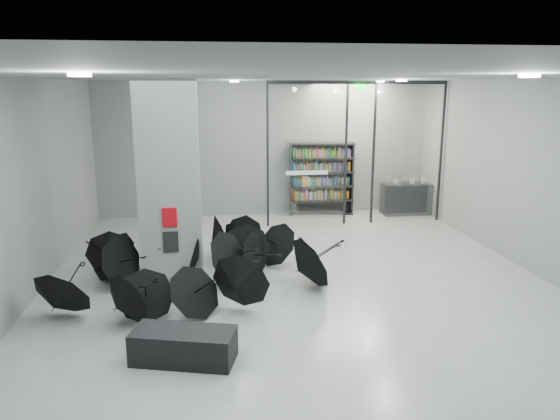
{
  "coord_description": "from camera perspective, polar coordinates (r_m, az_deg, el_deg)",
  "views": [
    {
      "loc": [
        -1.71,
        -8.86,
        3.86
      ],
      "look_at": [
        -0.3,
        1.5,
        1.4
      ],
      "focal_mm": 33.96,
      "sensor_mm": 36.0,
      "label": 1
    }
  ],
  "objects": [
    {
      "name": "room",
      "position": [
        9.08,
        3.17,
        6.8
      ],
      "size": [
        14.0,
        14.02,
        4.01
      ],
      "color": "gray",
      "rests_on": "ground"
    },
    {
      "name": "column",
      "position": [
        11.04,
        -11.76,
        3.27
      ],
      "size": [
        1.2,
        1.2,
        4.0
      ],
      "primitive_type": "cube",
      "color": "slate",
      "rests_on": "ground"
    },
    {
      "name": "fire_cabinet",
      "position": [
        10.57,
        -11.81,
        -0.78
      ],
      "size": [
        0.28,
        0.04,
        0.38
      ],
      "primitive_type": "cube",
      "color": "#A50A07",
      "rests_on": "column"
    },
    {
      "name": "info_panel",
      "position": [
        10.7,
        -11.69,
        -3.38
      ],
      "size": [
        0.3,
        0.03,
        0.42
      ],
      "primitive_type": "cube",
      "color": "black",
      "rests_on": "column"
    },
    {
      "name": "exit_sign",
      "position": [
        14.74,
        8.67,
        12.94
      ],
      "size": [
        0.3,
        0.06,
        0.15
      ],
      "primitive_type": "cube",
      "color": "#0CE533",
      "rests_on": "room"
    },
    {
      "name": "glass_partition",
      "position": [
        15.02,
        8.21,
        6.69
      ],
      "size": [
        5.06,
        0.08,
        4.0
      ],
      "color": "silver",
      "rests_on": "ground"
    },
    {
      "name": "bench",
      "position": [
        7.93,
        -10.33,
        -14.18
      ],
      "size": [
        1.57,
        0.99,
        0.47
      ],
      "primitive_type": "cube",
      "rotation": [
        0.0,
        0.0,
        -0.27
      ],
      "color": "black",
      "rests_on": "ground"
    },
    {
      "name": "bookshelf",
      "position": [
        16.21,
        4.47,
        3.36
      ],
      "size": [
        2.02,
        0.65,
        2.18
      ],
      "primitive_type": null,
      "rotation": [
        0.0,
        0.0,
        -0.13
      ],
      "color": "black",
      "rests_on": "ground"
    },
    {
      "name": "shop_counter",
      "position": [
        16.73,
        13.61,
        1.19
      ],
      "size": [
        1.59,
        0.65,
        0.95
      ],
      "primitive_type": "cube",
      "rotation": [
        0.0,
        0.0,
        -0.01
      ],
      "color": "black",
      "rests_on": "ground"
    },
    {
      "name": "umbrella_cluster",
      "position": [
        10.65,
        -7.87,
        -6.3
      ],
      "size": [
        5.77,
        4.72,
        1.34
      ],
      "color": "black",
      "rests_on": "ground"
    }
  ]
}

